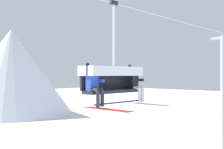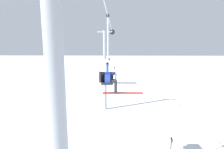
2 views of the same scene
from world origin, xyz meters
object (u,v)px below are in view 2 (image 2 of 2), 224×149
(lift_tower_far, at_px, (105,69))
(skier_black, at_px, (111,70))
(chairlift_chair, at_px, (106,67))
(trail_sign, at_px, (171,147))
(skier_blue, at_px, (111,77))

(lift_tower_far, bearing_deg, skier_black, -174.70)
(lift_tower_far, distance_m, skier_black, 10.11)
(chairlift_chair, distance_m, trail_sign, 7.04)
(lift_tower_far, relative_size, chairlift_chair, 2.73)
(lift_tower_far, xyz_separation_m, chairlift_chair, (-10.93, -0.71, 1.69))
(skier_black, distance_m, trail_sign, 6.46)
(chairlift_chair, xyz_separation_m, skier_black, (0.96, -0.21, -0.29))
(lift_tower_far, relative_size, skier_black, 5.24)
(chairlift_chair, distance_m, skier_black, 1.03)
(chairlift_chair, bearing_deg, skier_black, -12.56)
(skier_blue, height_order, trail_sign, skier_blue)
(lift_tower_far, relative_size, skier_blue, 5.24)
(lift_tower_far, xyz_separation_m, trail_sign, (-8.80, -4.69, -3.72))
(skier_blue, bearing_deg, lift_tower_far, 4.44)
(lift_tower_far, xyz_separation_m, skier_blue, (-11.89, -0.92, 1.40))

